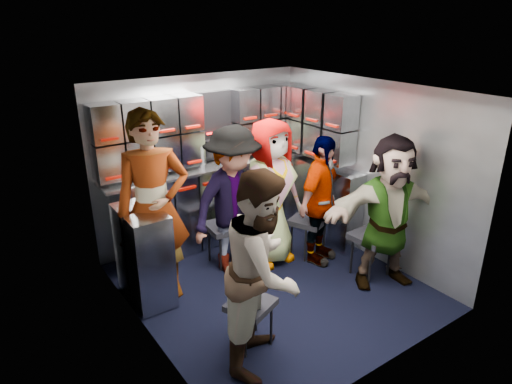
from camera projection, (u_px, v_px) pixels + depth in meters
floor at (272, 285)px, 4.96m from camera, size 3.00×3.00×0.00m
wall_back at (201, 160)px, 5.72m from camera, size 2.80×0.04×2.10m
wall_left at (140, 232)px, 3.83m from camera, size 0.04×3.00×2.10m
wall_right at (369, 170)px, 5.33m from camera, size 0.04×3.00×2.10m
ceiling at (275, 91)px, 4.20m from camera, size 2.80×3.00×0.02m
cart_bank_back at (211, 206)px, 5.77m from camera, size 2.68×0.38×0.99m
cart_bank_left at (144, 256)px, 4.58m from camera, size 0.38×0.76×0.99m
counter at (210, 167)px, 5.58m from camera, size 2.68×0.42×0.03m
locker_bank_back at (206, 128)px, 5.45m from camera, size 2.68×0.28×0.82m
locker_bank_right at (320, 124)px, 5.62m from camera, size 0.28×1.00×0.82m
right_cabinet at (322, 201)px, 5.91m from camera, size 0.28×1.20×1.00m
coffee_niche at (216, 126)px, 5.60m from camera, size 0.46×0.16×0.84m
red_latch_strip at (218, 181)px, 5.47m from camera, size 2.60×0.02×0.03m
jump_seat_near_left at (251, 307)px, 3.96m from camera, size 0.47×0.46×0.44m
jump_seat_mid_left at (226, 228)px, 5.29m from camera, size 0.46×0.44×0.50m
jump_seat_center at (261, 221)px, 5.48m from camera, size 0.54×0.52×0.49m
jump_seat_mid_right at (309, 222)px, 5.48m from camera, size 0.53×0.52×0.48m
jump_seat_near_right at (372, 239)px, 5.03m from camera, size 0.44×0.42×0.50m
attendant_standing at (154, 209)px, 4.46m from camera, size 0.82×0.65×1.96m
attendant_arc_a at (263, 270)px, 3.65m from camera, size 1.04×1.02×1.70m
attendant_arc_b at (233, 201)px, 5.00m from camera, size 1.18×0.80×1.69m
attendant_arc_c at (270, 193)px, 5.19m from camera, size 0.87×0.60×1.72m
attendant_arc_d at (320, 201)px, 5.22m from camera, size 0.97×0.69×1.52m
attendant_arc_e at (389, 212)px, 4.75m from camera, size 1.61×1.05×1.66m
bottle_left at (201, 157)px, 5.41m from camera, size 0.07×0.07×0.28m
bottle_mid at (153, 168)px, 5.09m from camera, size 0.07×0.07×0.24m
bottle_right at (235, 152)px, 5.67m from camera, size 0.07×0.07×0.25m
cup_left at (151, 175)px, 5.09m from camera, size 0.07×0.07×0.11m
cup_right at (246, 156)px, 5.77m from camera, size 0.09×0.09×0.11m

